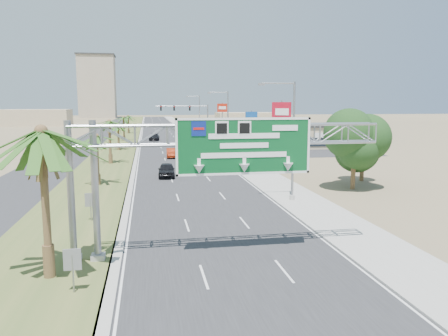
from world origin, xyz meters
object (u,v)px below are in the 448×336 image
pole_sign_red_near (281,116)px  pole_sign_red_far (222,111)px  palm_near (41,133)px  sign_gantry (214,145)px  store_building (290,137)px  car_far (154,137)px  car_mid_lane (172,153)px  car_right_lane (184,141)px  pole_sign_blue (251,122)px  signal_mast (197,121)px  car_left_lane (167,170)px

pole_sign_red_near → pole_sign_red_far: bearing=90.8°
pole_sign_red_far → palm_near: bearing=-106.0°
sign_gantry → palm_near: palm_near is taller
palm_near → store_building: palm_near is taller
pole_sign_red_near → car_far: bearing=108.4°
car_mid_lane → car_right_lane: bearing=81.8°
sign_gantry → pole_sign_red_far: bearing=79.9°
car_mid_lane → pole_sign_blue: (13.46, 4.08, 4.40)m
palm_near → car_mid_lane: size_ratio=1.92×
pole_sign_red_far → pole_sign_blue: bearing=-87.5°
car_mid_lane → car_far: (-2.06, 31.89, 0.06)m
store_building → car_right_lane: size_ratio=3.34×
car_right_lane → pole_sign_red_near: bearing=-81.3°
car_far → store_building: bearing=-34.3°
palm_near → pole_sign_red_near: 38.68m
pole_sign_red_near → signal_mast: bearing=102.4°
car_right_lane → car_far: size_ratio=1.01×
store_building → pole_sign_red_near: 27.97m
palm_near → store_building: 66.04m
signal_mast → pole_sign_blue: signal_mast is taller
car_mid_lane → pole_sign_red_near: size_ratio=0.51×
car_left_lane → car_right_lane: car_left_lane is taller
car_left_lane → car_far: bearing=93.4°
car_left_lane → car_mid_lane: car_left_lane is taller
pole_sign_blue → sign_gantry: bearing=-105.8°
car_left_lane → pole_sign_red_near: bearing=18.2°
sign_gantry → pole_sign_red_near: size_ratio=1.95×
car_far → pole_sign_red_near: (15.13, -45.50, 5.94)m
car_right_lane → pole_sign_blue: (9.74, -17.08, 4.37)m
sign_gantry → car_mid_lane: sign_gantry is taller
sign_gantry → car_left_lane: bearing=93.0°
sign_gantry → pole_sign_blue: 49.91m
car_far → sign_gantry: bearing=-84.5°
sign_gantry → car_far: 76.02m
store_building → signal_mast: bearing=160.5°
signal_mast → car_far: 16.50m
pole_sign_red_near → car_mid_lane: bearing=133.8°
signal_mast → car_mid_lane: (-6.07, -18.12, -4.13)m
car_right_lane → pole_sign_red_far: 11.89m
car_right_lane → pole_sign_blue: size_ratio=0.76×
signal_mast → car_far: (-8.14, 13.77, -4.07)m
palm_near → pole_sign_blue: 54.50m
car_left_lane → car_far: size_ratio=0.85×
store_building → car_far: store_building is taller
signal_mast → car_right_lane: 5.62m
signal_mast → pole_sign_red_far: size_ratio=1.23×
sign_gantry → car_far: size_ratio=3.13×
palm_near → signal_mast: 65.60m
palm_near → pole_sign_red_far: bearing=74.0°
store_building → car_right_lane: store_building is taller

